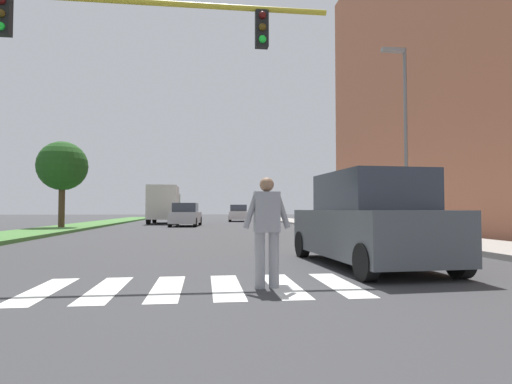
{
  "coord_description": "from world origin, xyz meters",
  "views": [
    {
      "loc": [
        0.09,
        1.73,
        1.2
      ],
      "look_at": [
        2.5,
        21.22,
        2.0
      ],
      "focal_mm": 29.78,
      "sensor_mm": 36.0,
      "label": 1
    }
  ],
  "objects_px": {
    "suv_crossing": "(368,222)",
    "sedan_distant": "(238,214)",
    "traffic_light_gantry": "(3,51)",
    "street_lamp_right": "(403,124)",
    "truck_box_delivery": "(164,204)",
    "pedestrian_performer": "(267,227)",
    "sedan_far_horizon": "(178,212)",
    "tree_far": "(62,166)",
    "sedan_midblock": "(186,215)"
  },
  "relations": [
    {
      "from": "suv_crossing",
      "to": "sedan_distant",
      "type": "bearing_deg",
      "value": 90.05
    },
    {
      "from": "truck_box_delivery",
      "to": "tree_far",
      "type": "bearing_deg",
      "value": -116.98
    },
    {
      "from": "suv_crossing",
      "to": "sedan_distant",
      "type": "relative_size",
      "value": 1.04
    },
    {
      "from": "pedestrian_performer",
      "to": "truck_box_delivery",
      "type": "height_order",
      "value": "truck_box_delivery"
    },
    {
      "from": "traffic_light_gantry",
      "to": "street_lamp_right",
      "type": "distance_m",
      "value": 13.76
    },
    {
      "from": "suv_crossing",
      "to": "tree_far",
      "type": "bearing_deg",
      "value": 123.72
    },
    {
      "from": "sedan_midblock",
      "to": "tree_far",
      "type": "bearing_deg",
      "value": -149.55
    },
    {
      "from": "sedan_distant",
      "to": "sedan_far_horizon",
      "type": "distance_m",
      "value": 16.53
    },
    {
      "from": "pedestrian_performer",
      "to": "sedan_distant",
      "type": "relative_size",
      "value": 0.38
    },
    {
      "from": "traffic_light_gantry",
      "to": "street_lamp_right",
      "type": "height_order",
      "value": "street_lamp_right"
    },
    {
      "from": "street_lamp_right",
      "to": "pedestrian_performer",
      "type": "distance_m",
      "value": 12.26
    },
    {
      "from": "suv_crossing",
      "to": "sedan_far_horizon",
      "type": "distance_m",
      "value": 48.69
    },
    {
      "from": "sedan_far_horizon",
      "to": "truck_box_delivery",
      "type": "bearing_deg",
      "value": -89.88
    },
    {
      "from": "sedan_distant",
      "to": "truck_box_delivery",
      "type": "distance_m",
      "value": 8.72
    },
    {
      "from": "sedan_midblock",
      "to": "truck_box_delivery",
      "type": "height_order",
      "value": "truck_box_delivery"
    },
    {
      "from": "suv_crossing",
      "to": "sedan_midblock",
      "type": "bearing_deg",
      "value": 102.16
    },
    {
      "from": "tree_far",
      "to": "traffic_light_gantry",
      "type": "height_order",
      "value": "traffic_light_gantry"
    },
    {
      "from": "street_lamp_right",
      "to": "suv_crossing",
      "type": "xyz_separation_m",
      "value": [
        -4.42,
        -7.25,
        -3.66
      ]
    },
    {
      "from": "sedan_far_horizon",
      "to": "truck_box_delivery",
      "type": "distance_m",
      "value": 20.64
    },
    {
      "from": "pedestrian_performer",
      "to": "traffic_light_gantry",
      "type": "bearing_deg",
      "value": 153.19
    },
    {
      "from": "street_lamp_right",
      "to": "sedan_distant",
      "type": "height_order",
      "value": "street_lamp_right"
    },
    {
      "from": "sedan_far_horizon",
      "to": "traffic_light_gantry",
      "type": "bearing_deg",
      "value": -90.83
    },
    {
      "from": "traffic_light_gantry",
      "to": "sedan_midblock",
      "type": "distance_m",
      "value": 21.98
    },
    {
      "from": "suv_crossing",
      "to": "sedan_far_horizon",
      "type": "relative_size",
      "value": 1.08
    },
    {
      "from": "pedestrian_performer",
      "to": "sedan_far_horizon",
      "type": "relative_size",
      "value": 0.39
    },
    {
      "from": "suv_crossing",
      "to": "truck_box_delivery",
      "type": "distance_m",
      "value": 28.41
    },
    {
      "from": "suv_crossing",
      "to": "sedan_far_horizon",
      "type": "height_order",
      "value": "suv_crossing"
    },
    {
      "from": "traffic_light_gantry",
      "to": "tree_far",
      "type": "bearing_deg",
      "value": 104.01
    },
    {
      "from": "suv_crossing",
      "to": "truck_box_delivery",
      "type": "height_order",
      "value": "truck_box_delivery"
    },
    {
      "from": "tree_far",
      "to": "sedan_far_horizon",
      "type": "distance_m",
      "value": 31.11
    },
    {
      "from": "tree_far",
      "to": "sedan_midblock",
      "type": "xyz_separation_m",
      "value": [
        7.08,
        4.16,
        -2.98
      ]
    },
    {
      "from": "traffic_light_gantry",
      "to": "truck_box_delivery",
      "type": "xyz_separation_m",
      "value": [
        0.74,
        27.28,
        -2.75
      ]
    },
    {
      "from": "pedestrian_performer",
      "to": "truck_box_delivery",
      "type": "bearing_deg",
      "value": 98.09
    },
    {
      "from": "suv_crossing",
      "to": "truck_box_delivery",
      "type": "bearing_deg",
      "value": 103.69
    },
    {
      "from": "traffic_light_gantry",
      "to": "sedan_far_horizon",
      "type": "xyz_separation_m",
      "value": [
        0.7,
        47.9,
        -3.6
      ]
    },
    {
      "from": "sedan_midblock",
      "to": "sedan_far_horizon",
      "type": "bearing_deg",
      "value": 94.47
    },
    {
      "from": "suv_crossing",
      "to": "sedan_midblock",
      "type": "distance_m",
      "value": 22.32
    },
    {
      "from": "pedestrian_performer",
      "to": "sedan_far_horizon",
      "type": "height_order",
      "value": "sedan_far_horizon"
    },
    {
      "from": "tree_far",
      "to": "street_lamp_right",
      "type": "distance_m",
      "value": 19.28
    },
    {
      "from": "tree_far",
      "to": "sedan_midblock",
      "type": "bearing_deg",
      "value": 30.45
    },
    {
      "from": "tree_far",
      "to": "truck_box_delivery",
      "type": "relative_size",
      "value": 0.82
    },
    {
      "from": "pedestrian_performer",
      "to": "sedan_far_horizon",
      "type": "bearing_deg",
      "value": 94.85
    },
    {
      "from": "sedan_distant",
      "to": "sedan_far_horizon",
      "type": "bearing_deg",
      "value": 114.05
    },
    {
      "from": "tree_far",
      "to": "suv_crossing",
      "type": "height_order",
      "value": "tree_far"
    },
    {
      "from": "traffic_light_gantry",
      "to": "truck_box_delivery",
      "type": "bearing_deg",
      "value": 88.45
    },
    {
      "from": "pedestrian_performer",
      "to": "sedan_midblock",
      "type": "height_order",
      "value": "pedestrian_performer"
    },
    {
      "from": "tree_far",
      "to": "street_lamp_right",
      "type": "xyz_separation_m",
      "value": [
        16.21,
        -10.4,
        0.85
      ]
    },
    {
      "from": "traffic_light_gantry",
      "to": "pedestrian_performer",
      "type": "bearing_deg",
      "value": -26.81
    },
    {
      "from": "traffic_light_gantry",
      "to": "suv_crossing",
      "type": "xyz_separation_m",
      "value": [
        7.46,
        -0.32,
        -3.46
      ]
    },
    {
      "from": "truck_box_delivery",
      "to": "suv_crossing",
      "type": "bearing_deg",
      "value": -76.31
    }
  ]
}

